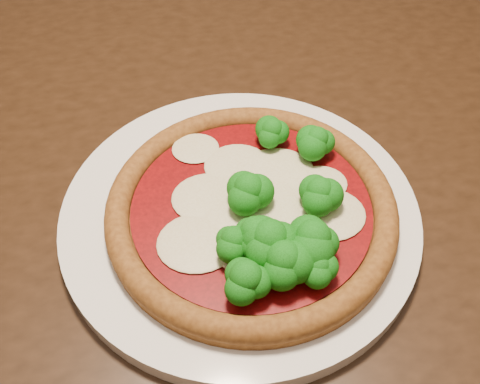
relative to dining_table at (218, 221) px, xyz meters
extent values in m
cube|color=black|center=(0.00, 0.00, 0.07)|extent=(1.29, 0.87, 0.04)
cylinder|color=black|center=(0.57, 0.38, -0.30)|extent=(0.06, 0.06, 0.71)
cylinder|color=silver|center=(0.02, -0.07, 0.10)|extent=(0.33, 0.33, 0.02)
cylinder|color=brown|center=(0.02, -0.08, 0.12)|extent=(0.26, 0.26, 0.01)
torus|color=brown|center=(0.02, -0.08, 0.13)|extent=(0.26, 0.26, 0.02)
cylinder|color=#770506|center=(0.02, -0.08, 0.13)|extent=(0.22, 0.22, 0.00)
ellipsoid|color=beige|center=(0.05, -0.05, 0.13)|extent=(0.07, 0.07, 0.01)
ellipsoid|color=beige|center=(-0.02, -0.01, 0.13)|extent=(0.05, 0.04, 0.00)
ellipsoid|color=beige|center=(0.09, -0.10, 0.13)|extent=(0.07, 0.06, 0.01)
ellipsoid|color=beige|center=(0.03, -0.08, 0.13)|extent=(0.10, 0.09, 0.01)
ellipsoid|color=beige|center=(0.02, -0.03, 0.13)|extent=(0.06, 0.06, 0.01)
ellipsoid|color=beige|center=(-0.01, -0.07, 0.13)|extent=(0.07, 0.06, 0.01)
ellipsoid|color=beige|center=(0.02, -0.12, 0.13)|extent=(0.08, 0.07, 0.01)
ellipsoid|color=beige|center=(-0.03, -0.12, 0.13)|extent=(0.07, 0.06, 0.01)
ellipsoid|color=beige|center=(0.09, -0.07, 0.13)|extent=(0.05, 0.04, 0.00)
ellipsoid|color=#178B16|center=(0.04, -0.16, 0.15)|extent=(0.05, 0.05, 0.04)
ellipsoid|color=#178B16|center=(0.09, -0.03, 0.15)|extent=(0.04, 0.04, 0.03)
ellipsoid|color=#178B16|center=(0.00, -0.13, 0.15)|extent=(0.04, 0.04, 0.03)
ellipsoid|color=#178B16|center=(0.06, -0.01, 0.15)|extent=(0.04, 0.04, 0.03)
ellipsoid|color=#178B16|center=(0.06, -0.17, 0.15)|extent=(0.03, 0.03, 0.03)
ellipsoid|color=#178B16|center=(0.02, -0.13, 0.15)|extent=(0.04, 0.04, 0.04)
ellipsoid|color=#178B16|center=(0.02, -0.09, 0.15)|extent=(0.05, 0.05, 0.04)
ellipsoid|color=#178B16|center=(0.08, -0.09, 0.15)|extent=(0.04, 0.04, 0.04)
ellipsoid|color=#178B16|center=(0.03, -0.14, 0.15)|extent=(0.05, 0.05, 0.04)
ellipsoid|color=#178B16|center=(0.01, -0.17, 0.15)|extent=(0.04, 0.04, 0.04)
ellipsoid|color=#178B16|center=(0.06, -0.14, 0.15)|extent=(0.05, 0.05, 0.04)
camera|label=1|loc=(-0.03, -0.38, 0.50)|focal=40.00mm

